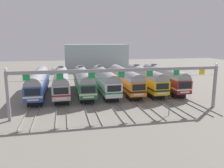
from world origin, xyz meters
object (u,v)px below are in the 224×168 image
Objects in this scene: commuter_train_blue at (39,82)px; commuter_train_maroon at (163,77)px; commuter_train_white at (104,79)px; commuter_train_green at (83,80)px; yard_signal_mast at (169,101)px; commuter_train_orange at (125,79)px; commuter_train_stainless at (61,81)px; catenary_gantry at (121,76)px; commuter_train_yellow at (144,78)px.

commuter_train_maroon is at bearing 0.01° from commuter_train_blue.
commuter_train_maroon is (12.60, 0.00, 0.00)m from commuter_train_white.
yard_signal_mast is (10.50, -15.85, -0.62)m from commuter_train_green.
commuter_train_orange is 1.00× the size of commuter_train_maroon.
commuter_train_stainless is at bearing 132.84° from yard_signal_mast.
commuter_train_green is at bearing 0.00° from commuter_train_stainless.
yard_signal_mast is at bearing -20.46° from catenary_gantry.
commuter_train_stainless is 8.40m from commuter_train_white.
commuter_train_orange is (4.20, -0.00, -0.00)m from commuter_train_white.
commuter_train_maroon is (25.19, 0.00, 0.00)m from commuter_train_blue.
commuter_train_stainless is at bearing 180.00° from commuter_train_green.
commuter_train_white is 17.07m from yard_signal_mast.
commuter_train_stainless is 1.00× the size of commuter_train_white.
commuter_train_stainless is 6.10× the size of yard_signal_mast.
commuter_train_orange is at bearing 72.72° from catenary_gantry.
commuter_train_maroon is 6.10× the size of yard_signal_mast.
catenary_gantry is 7.52m from yard_signal_mast.
commuter_train_green is 1.00× the size of commuter_train_maroon.
commuter_train_white is 4.20m from commuter_train_orange.
commuter_train_yellow is 0.59× the size of catenary_gantry.
commuter_train_green and commuter_train_maroon have the same top height.
commuter_train_blue is 1.00× the size of commuter_train_yellow.
commuter_train_blue is 6.10× the size of yard_signal_mast.
commuter_train_green is (4.20, 0.00, 0.00)m from commuter_train_stainless.
commuter_train_stainless is 0.59× the size of catenary_gantry.
commuter_train_blue is 25.19m from commuter_train_maroon.
catenary_gantry reaches higher than yard_signal_mast.
commuter_train_white is (8.40, 0.00, 0.00)m from commuter_train_stainless.
commuter_train_green is (8.40, 0.00, 0.00)m from commuter_train_blue.
catenary_gantry is (-0.00, -13.50, 2.76)m from commuter_train_white.
commuter_train_blue is 12.60m from commuter_train_white.
catenary_gantry is (8.40, -13.50, 2.76)m from commuter_train_stainless.
yard_signal_mast is at bearing -82.45° from commuter_train_orange.
commuter_train_yellow is at bearing 58.12° from catenary_gantry.
commuter_train_blue is at bearing 140.02° from yard_signal_mast.
commuter_train_white and commuter_train_yellow have the same top height.
commuter_train_stainless is 1.00× the size of commuter_train_green.
catenary_gantry is at bearing -72.72° from commuter_train_green.
commuter_train_stainless is 1.00× the size of commuter_train_yellow.
commuter_train_orange is at bearing -179.94° from commuter_train_yellow.
commuter_train_yellow is at bearing 0.00° from commuter_train_stainless.
commuter_train_maroon is 0.59× the size of catenary_gantry.
commuter_train_blue is at bearing -179.98° from commuter_train_white.
commuter_train_stainless is 21.62m from yard_signal_mast.
commuter_train_maroon reaches higher than yard_signal_mast.
yard_signal_mast is at bearing -39.98° from commuter_train_blue.
catenary_gantry is (-8.40, -13.50, 2.76)m from commuter_train_yellow.
commuter_train_orange is 4.20m from commuter_train_yellow.
commuter_train_yellow is at bearing 0.00° from commuter_train_green.
commuter_train_orange is 14.40m from catenary_gantry.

